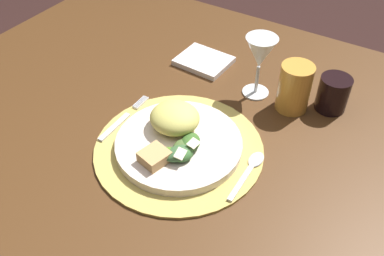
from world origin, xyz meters
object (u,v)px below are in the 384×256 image
at_px(fork, 122,120).
at_px(napkin, 204,61).
at_px(wine_glass, 260,55).
at_px(dinner_plate, 179,144).
at_px(dark_tumbler, 333,94).
at_px(spoon, 251,167).
at_px(dining_table, 187,172).
at_px(amber_tumbler, 294,88).

bearing_deg(fork, napkin, 83.66).
bearing_deg(fork, wine_glass, 51.42).
distance_m(dinner_plate, dark_tumbler, 0.36).
bearing_deg(spoon, dining_table, 165.66).
distance_m(spoon, wine_glass, 0.26).
distance_m(fork, amber_tumbler, 0.38).
bearing_deg(napkin, dark_tumbler, -0.75).
distance_m(dining_table, dinner_plate, 0.19).
bearing_deg(dining_table, fork, -149.89).
bearing_deg(dark_tumbler, dinner_plate, -126.63).
relative_size(spoon, dark_tumbler, 1.72).
bearing_deg(amber_tumbler, spoon, -88.09).
xyz_separation_m(dinner_plate, napkin, (-0.12, 0.29, -0.01)).
height_order(dinner_plate, amber_tumbler, amber_tumbler).
bearing_deg(dinner_plate, spoon, 10.30).
distance_m(dining_table, napkin, 0.29).
bearing_deg(wine_glass, fork, -128.58).
height_order(dining_table, fork, fork).
relative_size(dining_table, dark_tumbler, 16.18).
distance_m(napkin, amber_tumbler, 0.27).
bearing_deg(dinner_plate, dining_table, 112.01).
bearing_deg(dinner_plate, napkin, 111.56).
relative_size(dining_table, wine_glass, 8.89).
bearing_deg(spoon, napkin, 134.65).
bearing_deg(fork, spoon, 4.63).
height_order(napkin, dark_tumbler, dark_tumbler).
bearing_deg(spoon, fork, -175.37).
distance_m(dinner_plate, amber_tumbler, 0.29).
distance_m(dining_table, dark_tumbler, 0.38).
distance_m(dinner_plate, wine_glass, 0.27).
xyz_separation_m(dinner_plate, wine_glass, (0.05, 0.25, 0.09)).
bearing_deg(wine_glass, dining_table, -113.78).
xyz_separation_m(spoon, napkin, (-0.26, 0.27, -0.00)).
bearing_deg(amber_tumbler, wine_glass, 176.17).
xyz_separation_m(dinner_plate, spoon, (0.15, 0.03, -0.01)).
relative_size(dining_table, spoon, 9.40).
xyz_separation_m(spoon, wine_glass, (-0.10, 0.22, 0.10)).
bearing_deg(dark_tumbler, napkin, 179.25).
xyz_separation_m(fork, wine_glass, (0.20, 0.25, 0.10)).
height_order(wine_glass, dark_tumbler, wine_glass).
bearing_deg(spoon, wine_glass, 113.49).
height_order(fork, wine_glass, wine_glass).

